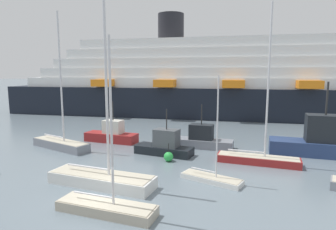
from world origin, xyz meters
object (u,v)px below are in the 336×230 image
(sailboat_2, at_px, (61,142))
(sailboat_3, at_px, (102,177))
(fishing_boat_0, at_px, (112,134))
(cruise_ship, at_px, (265,83))
(fishing_boat_2, at_px, (320,141))
(channel_buoy_0, at_px, (169,157))
(fishing_boat_3, at_px, (203,139))
(sailboat_5, at_px, (212,177))
(sailboat_6, at_px, (107,205))
(sailboat_0, at_px, (258,156))
(fishing_boat_1, at_px, (165,145))

(sailboat_2, xyz_separation_m, sailboat_3, (8.23, -7.08, -0.04))
(fishing_boat_0, bearing_deg, cruise_ship, 59.02)
(sailboat_3, distance_m, fishing_boat_2, 18.71)
(channel_buoy_0, bearing_deg, fishing_boat_2, 23.12)
(sailboat_3, relative_size, fishing_boat_2, 1.54)
(fishing_boat_3, distance_m, channel_buoy_0, 5.48)
(fishing_boat_2, bearing_deg, fishing_boat_0, -177.25)
(sailboat_2, relative_size, cruise_ship, 0.14)
(sailboat_5, relative_size, fishing_boat_2, 0.86)
(sailboat_2, bearing_deg, sailboat_6, -27.09)
(sailboat_0, height_order, channel_buoy_0, sailboat_0)
(sailboat_5, xyz_separation_m, cruise_ship, (4.44, 31.13, 5.17))
(sailboat_0, xyz_separation_m, cruise_ship, (1.40, 26.29, 4.89))
(sailboat_6, xyz_separation_m, fishing_boat_3, (2.68, 14.39, 0.40))
(fishing_boat_2, distance_m, cruise_ship, 23.17)
(fishing_boat_3, bearing_deg, sailboat_3, 68.67)
(fishing_boat_1, bearing_deg, fishing_boat_2, 22.62)
(sailboat_0, distance_m, fishing_boat_2, 6.50)
(sailboat_0, relative_size, sailboat_3, 0.99)
(fishing_boat_0, relative_size, fishing_boat_1, 1.07)
(sailboat_6, bearing_deg, fishing_boat_2, 52.25)
(sailboat_0, relative_size, sailboat_6, 1.38)
(fishing_boat_3, bearing_deg, sailboat_0, 145.04)
(fishing_boat_0, bearing_deg, sailboat_6, -60.16)
(fishing_boat_0, bearing_deg, sailboat_2, -127.62)
(cruise_ship, bearing_deg, sailboat_5, -101.51)
(sailboat_0, distance_m, channel_buoy_0, 7.12)
(sailboat_6, bearing_deg, sailboat_0, 58.18)
(sailboat_5, bearing_deg, sailboat_6, -109.84)
(sailboat_6, relative_size, fishing_boat_2, 1.10)
(cruise_ship, bearing_deg, sailboat_3, -111.62)
(fishing_boat_2, distance_m, channel_buoy_0, 13.29)
(sailboat_6, relative_size, channel_buoy_0, 5.93)
(fishing_boat_2, bearing_deg, cruise_ship, 101.39)
(sailboat_2, relative_size, fishing_boat_1, 2.37)
(fishing_boat_3, relative_size, cruise_ship, 0.06)
(sailboat_2, distance_m, fishing_boat_1, 10.14)
(sailboat_0, bearing_deg, sailboat_3, -138.80)
(sailboat_2, distance_m, fishing_boat_3, 13.58)
(sailboat_6, relative_size, fishing_boat_1, 1.68)
(sailboat_5, xyz_separation_m, fishing_boat_3, (-1.94, 8.55, 0.51))
(fishing_boat_2, bearing_deg, sailboat_6, -129.81)
(sailboat_3, height_order, fishing_boat_3, sailboat_3)
(fishing_boat_0, bearing_deg, fishing_boat_1, -20.45)
(sailboat_0, distance_m, sailboat_5, 5.73)
(sailboat_3, bearing_deg, cruise_ship, 76.96)
(sailboat_0, relative_size, fishing_boat_0, 2.17)
(sailboat_2, xyz_separation_m, sailboat_6, (10.28, -10.33, -0.21))
(sailboat_5, xyz_separation_m, fishing_boat_2, (8.26, 8.67, 0.95))
(fishing_boat_2, distance_m, fishing_boat_3, 10.20)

